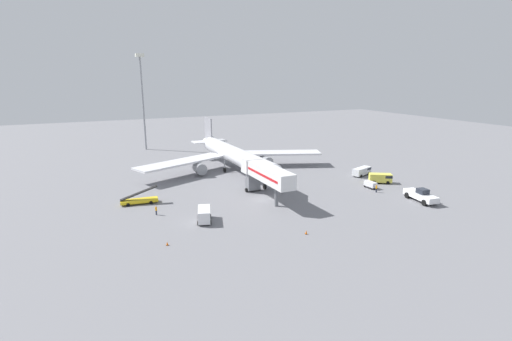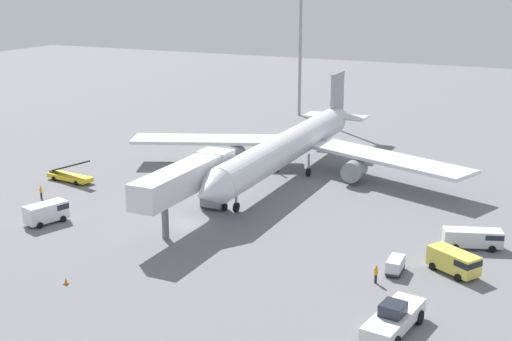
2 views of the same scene
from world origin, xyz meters
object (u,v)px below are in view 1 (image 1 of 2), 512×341
baggage_cart_outer_left (370,185)px  service_van_rear_left (362,171)px  belt_loader_truck (139,200)px  airplane_at_gate (234,155)px  service_van_mid_center (381,178)px  jet_bridge (264,173)px  safety_cone_alpha (306,232)px  service_van_near_right (204,214)px  pushback_tug (421,195)px  ground_crew_worker_foreground (156,210)px  apron_light_mast (142,85)px  safety_cone_bravo (167,243)px  ground_crew_worker_midground (376,188)px

baggage_cart_outer_left → service_van_rear_left: bearing=59.0°
belt_loader_truck → airplane_at_gate: bearing=31.2°
service_van_mid_center → baggage_cart_outer_left: bearing=-156.4°
jet_bridge → safety_cone_alpha: 18.32m
service_van_near_right → safety_cone_alpha: size_ratio=8.20×
airplane_at_gate → belt_loader_truck: (-24.42, -14.80, -3.28)m
pushback_tug → safety_cone_alpha: (-27.24, -3.80, -0.85)m
pushback_tug → ground_crew_worker_foreground: bearing=163.5°
ground_crew_worker_foreground → belt_loader_truck: bearing=103.2°
ground_crew_worker_foreground → apron_light_mast: 63.91m
jet_bridge → service_van_mid_center: jet_bridge is taller
baggage_cart_outer_left → apron_light_mast: bearing=118.7°
service_van_rear_left → baggage_cart_outer_left: service_van_rear_left is taller
safety_cone_alpha → service_van_rear_left: bearing=37.8°
service_van_mid_center → service_van_near_right: (-41.37, -5.19, 0.06)m
belt_loader_truck → safety_cone_bravo: size_ratio=12.44×
baggage_cart_outer_left → safety_cone_alpha: baggage_cart_outer_left is taller
ground_crew_worker_midground → safety_cone_bravo: size_ratio=3.05×
jet_bridge → airplane_at_gate: bearing=83.2°
airplane_at_gate → pushback_tug: airplane_at_gate is taller
jet_bridge → service_van_rear_left: bearing=11.4°
pushback_tug → safety_cone_bravo: (-46.51, 1.04, -0.88)m
service_van_near_right → ground_crew_worker_midground: (35.68, 0.30, -0.36)m
jet_bridge → pushback_tug: 29.18m
ground_crew_worker_midground → apron_light_mast: (-33.74, 66.26, 18.89)m
jet_bridge → service_van_rear_left: jet_bridge is taller
jet_bridge → ground_crew_worker_foreground: (-20.19, -0.30, -4.03)m
jet_bridge → belt_loader_truck: (-21.86, 6.79, -4.12)m
safety_cone_alpha → baggage_cart_outer_left: bearing=30.2°
airplane_at_gate → pushback_tug: (22.86, -35.42, -2.90)m
service_van_mid_center → service_van_rear_left: service_van_mid_center is taller
jet_bridge → safety_cone_alpha: size_ratio=27.77×
service_van_mid_center → jet_bridge: bearing=177.5°
belt_loader_truck → service_van_mid_center: 50.08m
baggage_cart_outer_left → airplane_at_gate: bearing=129.2°
service_van_rear_left → service_van_near_right: size_ratio=1.20×
belt_loader_truck → service_van_near_right: (8.07, -13.18, 0.46)m
service_van_mid_center → apron_light_mast: 75.28m
service_van_mid_center → baggage_cart_outer_left: service_van_mid_center is taller
pushback_tug → safety_cone_alpha: size_ratio=12.50×
service_van_mid_center → safety_cone_bravo: 50.04m
jet_bridge → safety_cone_bravo: size_ratio=30.23×
service_van_near_right → pushback_tug: bearing=-10.8°
jet_bridge → service_van_mid_center: 27.85m
service_van_mid_center → ground_crew_worker_midground: (-5.69, -4.89, -0.30)m
belt_loader_truck → apron_light_mast: 57.54m
ground_crew_worker_foreground → safety_cone_alpha: bearing=-43.3°
baggage_cart_outer_left → safety_cone_bravo: baggage_cart_outer_left is taller
service_van_mid_center → safety_cone_bravo: size_ratio=9.27×
airplane_at_gate → safety_cone_bravo: 41.91m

